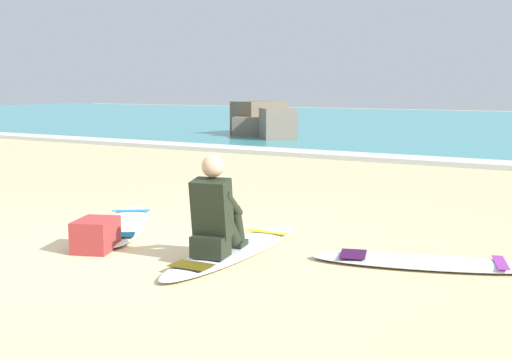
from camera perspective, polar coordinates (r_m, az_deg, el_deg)
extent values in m
plane|color=#CCB584|center=(6.70, -11.38, -6.21)|extent=(80.00, 80.00, 0.00)
cube|color=white|center=(14.57, 13.25, 1.75)|extent=(80.00, 0.90, 0.11)
ellipsoid|color=silver|center=(6.53, -1.81, -6.09)|extent=(0.66, 2.52, 0.07)
cube|color=gold|center=(7.12, 0.97, -4.56)|extent=(0.48, 0.13, 0.01)
cube|color=#4C400C|center=(5.87, -5.68, -7.42)|extent=(0.38, 0.26, 0.01)
cube|color=black|center=(6.11, -3.99, -5.77)|extent=(0.37, 0.32, 0.20)
cylinder|color=black|center=(6.28, -4.18, -3.98)|extent=(0.23, 0.43, 0.43)
cylinder|color=black|center=(6.47, -3.58, -3.87)|extent=(0.17, 0.28, 0.42)
cube|color=black|center=(6.58, -3.36, -5.40)|extent=(0.14, 0.24, 0.05)
cylinder|color=black|center=(6.20, -2.48, -4.11)|extent=(0.23, 0.43, 0.43)
cylinder|color=black|center=(6.39, -1.67, -4.02)|extent=(0.17, 0.28, 0.42)
cube|color=black|center=(6.50, -1.40, -5.58)|extent=(0.14, 0.24, 0.05)
cube|color=black|center=(6.07, -3.88, -2.47)|extent=(0.39, 0.36, 0.57)
sphere|color=tan|center=(6.03, -3.80, 1.22)|extent=(0.21, 0.21, 0.21)
cylinder|color=black|center=(6.25, -4.52, -1.93)|extent=(0.17, 0.41, 0.31)
cylinder|color=black|center=(6.15, -2.13, -2.08)|extent=(0.17, 0.41, 0.31)
ellipsoid|color=#EFE5C6|center=(7.86, -11.37, -3.79)|extent=(1.76, 2.16, 0.07)
cube|color=#1E7FB7|center=(8.47, -10.88, -2.64)|extent=(0.45, 0.36, 0.01)
cube|color=#0A2C40|center=(7.14, -12.05, -4.71)|extent=(0.44, 0.41, 0.01)
ellipsoid|color=silver|center=(6.28, 14.96, -6.97)|extent=(2.26, 1.18, 0.07)
cube|color=purple|center=(6.32, 20.60, -6.76)|extent=(0.24, 0.49, 0.01)
cube|color=#351037|center=(6.28, 8.49, -6.42)|extent=(0.34, 0.42, 0.01)
cube|color=brown|center=(21.14, 0.26, 5.35)|extent=(1.24, 1.90, 1.15)
cube|color=#756656|center=(20.62, -0.05, 4.64)|extent=(1.61, 1.86, 0.70)
cube|color=#756656|center=(19.23, 1.92, 4.81)|extent=(1.50, 1.53, 0.99)
cube|color=maroon|center=(6.80, -13.84, -4.68)|extent=(0.51, 0.58, 0.32)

